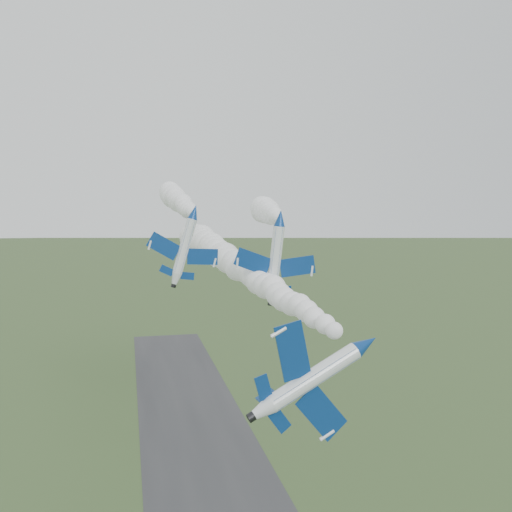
{
  "coord_description": "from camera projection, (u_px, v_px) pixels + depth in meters",
  "views": [
    {
      "loc": [
        -13.7,
        -57.67,
        47.8
      ],
      "look_at": [
        3.08,
        16.59,
        41.71
      ],
      "focal_mm": 40.0,
      "sensor_mm": 36.0,
      "label": 1
    }
  ],
  "objects": [
    {
      "name": "runway",
      "position": [
        219.0,
        507.0,
        92.06
      ],
      "size": [
        24.0,
        260.0,
        0.04
      ],
      "primitive_type": "cube",
      "color": "#323134",
      "rests_on": "ground"
    },
    {
      "name": "jet_lead",
      "position": [
        367.0,
        344.0,
        52.26
      ],
      "size": [
        5.5,
        14.05,
        10.46
      ],
      "rotation": [
        0.0,
        1.12,
        0.13
      ],
      "color": "white"
    },
    {
      "name": "smoke_trail_jet_lead",
      "position": [
        239.0,
        267.0,
        90.59
      ],
      "size": [
        15.75,
        75.08,
        5.9
      ],
      "primitive_type": null,
      "rotation": [
        0.0,
        0.0,
        0.13
      ],
      "color": "white"
    },
    {
      "name": "smoke_trail_jet_pair_right",
      "position": [
        268.0,
        212.0,
        109.65
      ],
      "size": [
        15.66,
        55.32,
        5.67
      ],
      "primitive_type": null,
      "rotation": [
        0.0,
        0.0,
        -0.18
      ],
      "color": "white"
    },
    {
      "name": "smoke_trail_jet_pair_left",
      "position": [
        178.0,
        200.0,
        108.14
      ],
      "size": [
        6.16,
        60.94,
        4.92
      ],
      "primitive_type": null,
      "rotation": [
        0.0,
        0.0,
        -0.02
      ],
      "color": "white"
    },
    {
      "name": "jet_pair_right",
      "position": [
        280.0,
        218.0,
        79.04
      ],
      "size": [
        11.38,
        13.48,
        3.39
      ],
      "rotation": [
        0.0,
        0.11,
        -0.18
      ],
      "color": "white"
    },
    {
      "name": "jet_pair_left",
      "position": [
        194.0,
        212.0,
        76.01
      ],
      "size": [
        9.2,
        11.49,
        3.59
      ],
      "rotation": [
        0.0,
        0.28,
        -0.02
      ],
      "color": "white"
    }
  ]
}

